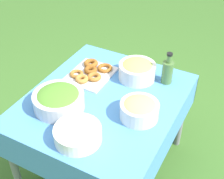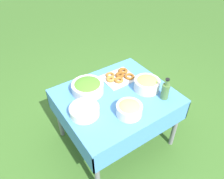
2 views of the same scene
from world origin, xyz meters
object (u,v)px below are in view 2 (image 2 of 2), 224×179
object	(u,v)px
plate_stack	(84,111)
olive_oil_bottle	(165,91)
donut_platter	(119,77)
fruit_bowl	(147,84)
salad_bowl	(88,87)
pasta_bowl	(129,109)

from	to	relation	value
plate_stack	olive_oil_bottle	world-z (taller)	olive_oil_bottle
plate_stack	olive_oil_bottle	bearing A→B (deg)	-18.06
donut_platter	plate_stack	size ratio (longest dim) A/B	1.25
donut_platter	fruit_bowl	world-z (taller)	fruit_bowl
salad_bowl	pasta_bowl	bearing A→B (deg)	-72.11
pasta_bowl	olive_oil_bottle	bearing A→B (deg)	-2.87
pasta_bowl	donut_platter	world-z (taller)	pasta_bowl
olive_oil_bottle	pasta_bowl	bearing A→B (deg)	177.13
olive_oil_bottle	plate_stack	bearing A→B (deg)	161.94
olive_oil_bottle	salad_bowl	bearing A→B (deg)	138.86
pasta_bowl	fruit_bowl	bearing A→B (deg)	26.44
salad_bowl	fruit_bowl	distance (m)	0.60
salad_bowl	fruit_bowl	world-z (taller)	fruit_bowl
pasta_bowl	fruit_bowl	xyz separation A→B (m)	(0.37, 0.18, 0.01)
olive_oil_bottle	fruit_bowl	world-z (taller)	olive_oil_bottle
pasta_bowl	fruit_bowl	distance (m)	0.41
salad_bowl	olive_oil_bottle	size ratio (longest dim) A/B	1.37
olive_oil_bottle	fruit_bowl	distance (m)	0.21
pasta_bowl	donut_platter	size ratio (longest dim) A/B	0.70
salad_bowl	donut_platter	distance (m)	0.40
plate_stack	olive_oil_bottle	distance (m)	0.79
fruit_bowl	donut_platter	bearing A→B (deg)	112.51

